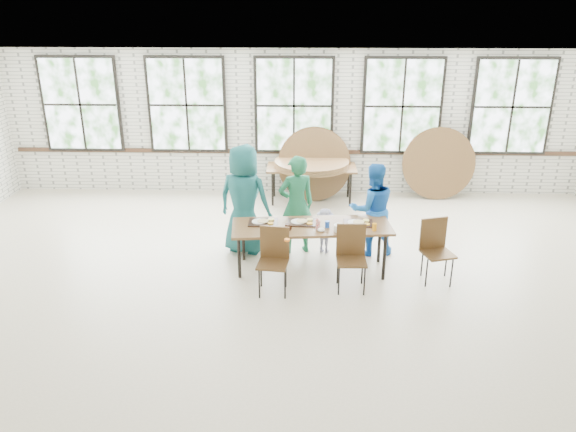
{
  "coord_description": "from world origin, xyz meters",
  "views": [
    {
      "loc": [
        0.23,
        -7.02,
        4.0
      ],
      "look_at": [
        0.0,
        0.4,
        1.05
      ],
      "focal_mm": 35.0,
      "sensor_mm": 36.0,
      "label": 1
    }
  ],
  "objects_px": {
    "chair_near_right": "(351,251)",
    "storage_table": "(312,169)",
    "dining_table": "(312,228)",
    "chair_near_left": "(274,254)"
  },
  "relations": [
    {
      "from": "chair_near_right",
      "to": "chair_near_left",
      "type": "bearing_deg",
      "value": -174.32
    },
    {
      "from": "dining_table",
      "to": "chair_near_right",
      "type": "xyz_separation_m",
      "value": [
        0.56,
        -0.52,
        -0.13
      ]
    },
    {
      "from": "chair_near_left",
      "to": "chair_near_right",
      "type": "relative_size",
      "value": 1.0
    },
    {
      "from": "chair_near_right",
      "to": "storage_table",
      "type": "height_order",
      "value": "chair_near_right"
    },
    {
      "from": "dining_table",
      "to": "chair_near_left",
      "type": "relative_size",
      "value": 2.59
    },
    {
      "from": "chair_near_right",
      "to": "dining_table",
      "type": "bearing_deg",
      "value": 136.35
    },
    {
      "from": "storage_table",
      "to": "chair_near_left",
      "type": "bearing_deg",
      "value": -99.07
    },
    {
      "from": "chair_near_left",
      "to": "storage_table",
      "type": "bearing_deg",
      "value": 88.01
    },
    {
      "from": "chair_near_left",
      "to": "chair_near_right",
      "type": "xyz_separation_m",
      "value": [
        1.11,
        0.13,
        0.0
      ]
    },
    {
      "from": "chair_near_right",
      "to": "storage_table",
      "type": "bearing_deg",
      "value": 97.54
    }
  ]
}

